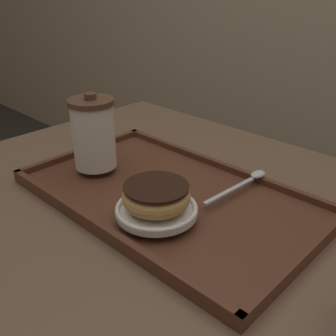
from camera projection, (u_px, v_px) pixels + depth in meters
name	position (u px, v px, depth m)	size (l,w,h in m)	color
cafe_table	(173.00, 281.00, 0.75)	(1.04, 0.82, 0.73)	brown
serving_tray	(168.00, 196.00, 0.71)	(0.53, 0.32, 0.02)	#512D1E
coffee_cup_front	(94.00, 133.00, 0.75)	(0.09, 0.09, 0.15)	white
plate_with_chocolate_donut	(156.00, 209.00, 0.62)	(0.13, 0.13, 0.01)	white
donut_chocolate_glazed	(156.00, 196.00, 0.61)	(0.11, 0.11, 0.04)	tan
spoon	(249.00, 179.00, 0.72)	(0.02, 0.17, 0.01)	silver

